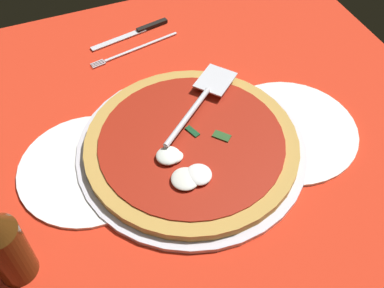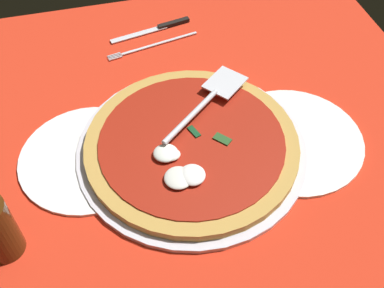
# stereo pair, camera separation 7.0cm
# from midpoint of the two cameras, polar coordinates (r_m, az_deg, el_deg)

# --- Properties ---
(ground_plane) EXTENTS (1.00, 1.00, 0.01)m
(ground_plane) POSITION_cam_midpoint_polar(r_m,az_deg,el_deg) (0.84, 2.90, -1.13)
(ground_plane) COLOR red
(pizza_pan) EXTENTS (0.41, 0.41, 0.01)m
(pizza_pan) POSITION_cam_midpoint_polar(r_m,az_deg,el_deg) (0.83, 2.40, -0.87)
(pizza_pan) COLOR silver
(pizza_pan) RESTS_ON ground_plane
(dinner_plate_left) EXTENTS (0.24, 0.24, 0.01)m
(dinner_plate_left) POSITION_cam_midpoint_polar(r_m,az_deg,el_deg) (0.83, -10.22, -1.78)
(dinner_plate_left) COLOR white
(dinner_plate_left) RESTS_ON ground_plane
(dinner_plate_right) EXTENTS (0.25, 0.25, 0.01)m
(dinner_plate_right) POSITION_cam_midpoint_polar(r_m,az_deg,el_deg) (0.87, 14.41, 0.36)
(dinner_plate_right) COLOR white
(dinner_plate_right) RESTS_ON ground_plane
(pizza) EXTENTS (0.38, 0.38, 0.03)m
(pizza) POSITION_cam_midpoint_polar(r_m,az_deg,el_deg) (0.81, 2.39, -0.26)
(pizza) COLOR #BF9142
(pizza) RESTS_ON pizza_pan
(pizza_server) EXTENTS (0.20, 0.17, 0.01)m
(pizza_server) POSITION_cam_midpoint_polar(r_m,az_deg,el_deg) (0.86, 4.13, 5.26)
(pizza_server) COLOR silver
(pizza_server) RESTS_ON pizza
(place_setting_far) EXTENTS (0.22, 0.15, 0.01)m
(place_setting_far) POSITION_cam_midpoint_polar(r_m,az_deg,el_deg) (1.07, -2.59, 12.77)
(place_setting_far) COLOR white
(place_setting_far) RESTS_ON ground_plane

